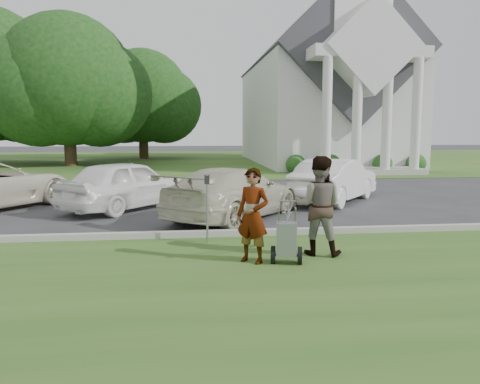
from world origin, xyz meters
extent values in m
plane|color=#333335|center=(0.00, 0.00, 0.00)|extent=(120.00, 120.00, 0.00)
cube|color=#2B551D|center=(0.00, -3.00, 0.01)|extent=(80.00, 7.00, 0.01)
cube|color=#2B551D|center=(0.00, 27.00, 0.01)|extent=(80.00, 30.00, 0.01)
cube|color=#9E9E93|center=(0.00, 0.55, 0.07)|extent=(80.00, 0.18, 0.15)
cube|color=white|center=(9.00, 24.00, 3.50)|extent=(9.00, 16.00, 7.00)
cube|color=#38383D|center=(9.00, 24.00, 7.00)|extent=(9.19, 17.00, 9.19)
cube|color=#9E9E93|center=(9.00, 14.80, 0.15)|extent=(6.20, 2.60, 0.30)
cylinder|color=white|center=(6.60, 13.80, 3.00)|extent=(0.50, 0.50, 6.00)
cylinder|color=white|center=(8.20, 13.80, 3.00)|extent=(0.50, 0.50, 6.00)
cylinder|color=white|center=(9.80, 13.80, 3.00)|extent=(0.50, 0.50, 6.00)
cylinder|color=white|center=(11.40, 13.80, 3.00)|extent=(0.50, 0.50, 6.00)
cube|color=white|center=(9.00, 14.60, 6.30)|extent=(6.20, 2.00, 0.60)
cube|color=white|center=(9.00, 14.60, 6.60)|extent=(5.09, 2.20, 5.09)
sphere|color=#1E4C19|center=(5.50, 15.70, 0.45)|extent=(1.10, 1.10, 1.10)
sphere|color=#1E4C19|center=(7.50, 15.70, 0.45)|extent=(1.10, 1.10, 1.10)
sphere|color=#1E4C19|center=(10.50, 15.70, 0.45)|extent=(1.10, 1.10, 1.10)
sphere|color=#1E4C19|center=(12.50, 15.70, 0.45)|extent=(1.10, 1.10, 1.10)
cylinder|color=#332316|center=(-8.00, 22.00, 1.60)|extent=(0.76, 0.76, 3.20)
sphere|color=#133B12|center=(-8.00, 22.00, 5.51)|extent=(8.40, 8.40, 8.40)
sphere|color=#133B12|center=(-6.11, 22.30, 4.67)|extent=(6.89, 6.89, 6.89)
sphere|color=#133B12|center=(-9.68, 21.70, 4.88)|extent=(7.22, 7.22, 7.22)
sphere|color=#133B12|center=(-11.93, 25.30, 5.21)|extent=(7.54, 7.54, 7.54)
cylinder|color=#332316|center=(-4.00, 30.00, 1.50)|extent=(0.76, 0.76, 3.00)
sphere|color=#133B12|center=(-4.00, 30.00, 5.09)|extent=(7.60, 7.60, 7.60)
sphere|color=#133B12|center=(-2.29, 30.30, 4.33)|extent=(6.23, 6.23, 6.23)
sphere|color=#133B12|center=(-5.52, 29.70, 4.52)|extent=(6.54, 6.54, 6.54)
cylinder|color=black|center=(0.96, -1.64, 0.16)|extent=(0.14, 0.33, 0.32)
cylinder|color=black|center=(1.42, -1.75, 0.16)|extent=(0.14, 0.33, 0.32)
cylinder|color=#2D2D33|center=(1.19, -1.70, 0.16)|extent=(0.53, 0.16, 0.04)
cube|color=gray|center=(1.19, -1.70, 0.45)|extent=(0.41, 0.36, 0.59)
cone|color=gray|center=(1.19, -1.70, 0.84)|extent=(0.22, 0.22, 0.17)
cylinder|color=#2D2D33|center=(1.19, -1.70, 0.93)|extent=(0.04, 0.04, 0.06)
cylinder|color=gray|center=(1.16, -1.16, 0.72)|extent=(0.20, 0.77, 0.56)
cylinder|color=gray|center=(1.45, -1.23, 0.72)|extent=(0.20, 0.77, 0.56)
cylinder|color=gray|center=(1.39, -0.82, 0.99)|extent=(0.34, 0.11, 0.03)
imported|color=#999999|center=(0.61, -1.55, 0.84)|extent=(0.73, 0.69, 1.68)
imported|color=#999999|center=(1.91, -1.15, 0.93)|extent=(1.09, 0.97, 1.86)
cylinder|color=gray|center=(-0.12, 0.00, 0.63)|extent=(0.05, 0.05, 1.26)
cube|color=#2D2D33|center=(-0.12, 0.00, 1.34)|extent=(0.10, 0.07, 0.19)
cylinder|color=gray|center=(-0.12, 0.00, 1.44)|extent=(0.09, 0.09, 0.03)
imported|color=white|center=(-2.29, 4.58, 0.74)|extent=(4.13, 4.44, 1.48)
imported|color=beige|center=(0.72, 2.77, 0.68)|extent=(4.43, 4.87, 1.37)
imported|color=white|center=(4.32, 5.26, 0.71)|extent=(3.86, 4.29, 1.42)
camera|label=1|loc=(-0.55, -9.56, 2.35)|focal=35.00mm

